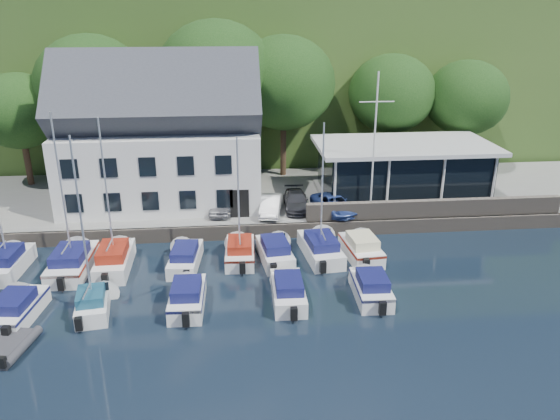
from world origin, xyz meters
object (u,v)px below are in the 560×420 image
at_px(boat_r1_5, 275,249).
at_px(car_dgrey, 296,201).
at_px(harbor_building, 161,144).
at_px(car_silver, 220,204).
at_px(boat_r2_3, 288,288).
at_px(car_blue, 334,204).
at_px(boat_r1_3, 185,255).
at_px(boat_r2_0, 17,306).
at_px(boat_r2_1, 84,238).
at_px(boat_r2_4, 371,285).
at_px(club_pavilion, 402,170).
at_px(boat_r1_1, 63,196).
at_px(boat_r2_2, 187,294).
at_px(dinghy_1, 8,346).
at_px(boat_r1_4, 238,193).
at_px(boat_r1_7, 361,246).
at_px(car_white, 271,205).
at_px(boat_r1_2, 107,193).
at_px(boat_r1_6, 322,188).
at_px(flagpole, 374,145).

bearing_deg(boat_r1_5, car_dgrey, 65.12).
xyz_separation_m(car_dgrey, boat_r1_5, (-2.07, -6.26, -0.86)).
distance_m(harbor_building, car_dgrey, 10.64).
distance_m(car_silver, boat_r2_3, 11.52).
distance_m(car_blue, boat_r1_5, 7.13).
relative_size(boat_r1_3, boat_r2_0, 1.09).
bearing_deg(boat_r2_1, boat_r2_4, -7.28).
xyz_separation_m(club_pavilion, boat_r1_1, (-22.52, -8.83, 1.70)).
relative_size(harbor_building, boat_r1_3, 2.34).
height_order(boat_r2_2, dinghy_1, boat_r2_2).
distance_m(boat_r1_4, boat_r2_2, 7.07).
height_order(car_silver, boat_r1_1, boat_r1_1).
relative_size(club_pavilion, boat_r2_2, 2.35).
relative_size(harbor_building, boat_r1_5, 2.40).
bearing_deg(boat_r2_2, boat_r2_1, -176.18).
relative_size(club_pavilion, boat_r2_1, 1.56).
relative_size(boat_r1_4, boat_r2_3, 1.46).
bearing_deg(boat_r1_7, car_silver, 139.60).
relative_size(car_dgrey, dinghy_1, 1.39).
bearing_deg(car_white, boat_r1_2, -140.50).
distance_m(boat_r1_1, dinghy_1, 9.17).
bearing_deg(boat_r2_2, boat_r1_7, 27.26).
xyz_separation_m(boat_r1_5, boat_r1_6, (2.89, 0.29, 3.78)).
bearing_deg(boat_r2_3, boat_r2_4, -0.69).
height_order(club_pavilion, boat_r1_5, club_pavilion).
bearing_deg(boat_r2_3, flagpole, 55.86).
distance_m(boat_r2_0, dinghy_1, 2.99).
height_order(harbor_building, car_white, harbor_building).
height_order(boat_r1_4, dinghy_1, boat_r1_4).
bearing_deg(car_silver, club_pavilion, 14.46).
height_order(car_dgrey, car_blue, car_blue).
bearing_deg(boat_r1_3, boat_r2_1, -125.39).
relative_size(car_dgrey, boat_r1_5, 0.69).
bearing_deg(car_white, boat_r1_5, -82.43).
height_order(car_blue, boat_r1_5, car_blue).
bearing_deg(boat_r1_5, dinghy_1, -153.59).
bearing_deg(boat_r2_2, car_blue, 48.61).
height_order(boat_r1_1, boat_r1_6, boat_r1_1).
xyz_separation_m(car_white, boat_r2_1, (-9.96, -10.71, 2.60)).
height_order(boat_r1_1, boat_r2_4, boat_r1_1).
bearing_deg(boat_r1_2, boat_r2_2, -47.55).
xyz_separation_m(car_white, boat_r1_3, (-5.62, -5.66, -0.95)).
xyz_separation_m(car_silver, boat_r1_1, (-8.68, -6.38, 3.13)).
bearing_deg(car_white, boat_r2_3, -79.92).
bearing_deg(car_blue, car_dgrey, 142.09).
bearing_deg(boat_r1_5, boat_r1_4, 165.95).
height_order(boat_r1_2, dinghy_1, boat_r1_2).
distance_m(harbor_building, boat_r2_3, 16.55).
bearing_deg(boat_r1_3, car_silver, 76.62).
xyz_separation_m(harbor_building, boat_r1_7, (12.90, -9.06, -4.57)).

